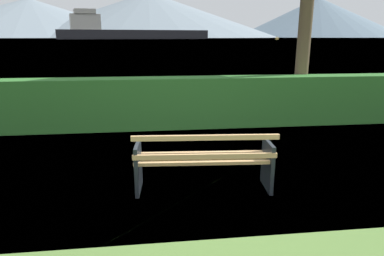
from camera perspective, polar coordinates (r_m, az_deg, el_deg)
name	(u,v)px	position (r m, az deg, el deg)	size (l,w,h in m)	color
ground_plane	(203,188)	(4.84, 1.88, -10.05)	(1400.00, 1400.00, 0.00)	#567A38
water_surface	(150,39)	(313.09, -6.98, 14.66)	(620.00, 620.00, 0.00)	#6B8EA3
park_bench	(204,161)	(4.62, 1.99, -5.53)	(1.89, 0.70, 0.87)	tan
hedge_row	(181,102)	(7.88, -1.81, 4.30)	(13.73, 0.61, 1.15)	#2D6B28
cargo_ship_large	(124,31)	(256.96, -11.31, 15.63)	(108.21, 41.13, 19.64)	#232328
fishing_boat_near	(277,39)	(209.20, 14.05, 14.32)	(3.68, 5.78, 1.81)	gold
distant_hills	(147,17)	(572.18, -7.59, 18.01)	(789.59, 400.78, 67.98)	gray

